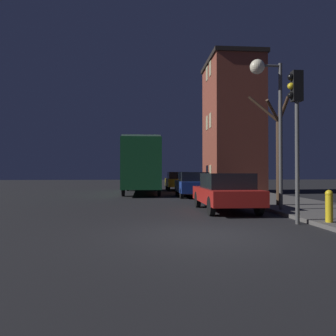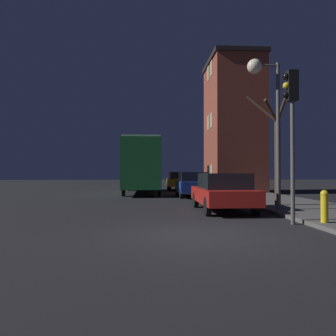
# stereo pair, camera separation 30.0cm
# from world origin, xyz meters

# --- Properties ---
(ground_plane) EXTENTS (120.00, 120.00, 0.00)m
(ground_plane) POSITION_xyz_m (0.00, 0.00, 0.00)
(ground_plane) COLOR black
(brick_building) EXTENTS (3.87, 5.63, 10.09)m
(brick_building) POSITION_xyz_m (5.34, 16.89, 5.18)
(brick_building) COLOR brown
(brick_building) RESTS_ON sidewalk
(streetlamp) EXTENTS (1.25, 0.55, 5.68)m
(streetlamp) POSITION_xyz_m (3.15, 4.18, 4.53)
(streetlamp) COLOR #4C4C4C
(streetlamp) RESTS_ON sidewalk
(traffic_light) EXTENTS (0.43, 0.24, 4.51)m
(traffic_light) POSITION_xyz_m (2.97, 1.44, 3.23)
(traffic_light) COLOR #4C4C4C
(traffic_light) RESTS_ON ground
(bare_tree) EXTENTS (1.77, 1.44, 4.76)m
(bare_tree) POSITION_xyz_m (4.26, 5.76, 2.54)
(bare_tree) COLOR #473323
(bare_tree) RESTS_ON sidewalk
(bus) EXTENTS (2.47, 9.63, 3.78)m
(bus) POSITION_xyz_m (-1.63, 16.25, 2.24)
(bus) COLOR #1E6B33
(bus) RESTS_ON ground
(car_near_lane) EXTENTS (1.89, 4.35, 1.49)m
(car_near_lane) POSITION_xyz_m (1.71, 4.77, 0.78)
(car_near_lane) COLOR #B21E19
(car_near_lane) RESTS_ON ground
(car_mid_lane) EXTENTS (1.85, 3.94, 1.54)m
(car_mid_lane) POSITION_xyz_m (1.55, 12.21, 0.80)
(car_mid_lane) COLOR navy
(car_mid_lane) RESTS_ON ground
(car_far_lane) EXTENTS (1.86, 4.13, 1.56)m
(car_far_lane) POSITION_xyz_m (1.43, 20.03, 0.82)
(car_far_lane) COLOR olive
(car_far_lane) RESTS_ON ground
(fire_hydrant) EXTENTS (0.21, 0.21, 0.91)m
(fire_hydrant) POSITION_xyz_m (3.68, 0.94, 0.60)
(fire_hydrant) COLOR gold
(fire_hydrant) RESTS_ON sidewalk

